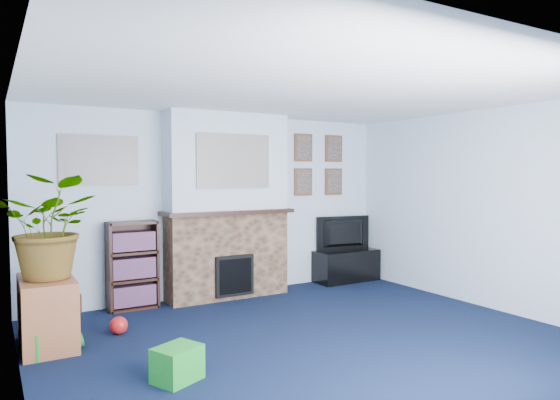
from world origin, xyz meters
TOP-DOWN VIEW (x-y plane):
  - floor at (0.00, 0.00)m, footprint 5.00×4.50m
  - ceiling at (0.00, 0.00)m, footprint 5.00×4.50m
  - wall_back at (0.00, 2.25)m, footprint 5.00×0.04m
  - wall_front at (0.00, -2.25)m, footprint 5.00×0.04m
  - wall_left at (-2.50, 0.00)m, footprint 0.04×4.50m
  - wall_right at (2.50, 0.00)m, footprint 0.04×4.50m
  - chimney_breast at (0.00, 2.05)m, footprint 1.72×0.50m
  - collage_main at (0.00, 1.84)m, footprint 1.00×0.03m
  - collage_left at (-1.55, 2.23)m, footprint 0.90×0.03m
  - portrait_tl at (1.30, 2.23)m, footprint 0.30×0.03m
  - portrait_tr at (1.85, 2.23)m, footprint 0.30×0.03m
  - portrait_bl at (1.30, 2.23)m, footprint 0.30×0.03m
  - portrait_br at (1.85, 2.23)m, footprint 0.30×0.03m
  - tv_stand at (1.95, 2.03)m, footprint 0.99×0.42m
  - television at (1.95, 2.05)m, footprint 0.89×0.25m
  - bookshelf at (-1.22, 2.11)m, footprint 0.58×0.28m
  - sideboard at (-2.24, 1.18)m, footprint 0.46×0.83m
  - potted_plant at (-2.19, 1.13)m, footprint 1.10×1.04m
  - mantel_clock at (-0.11, 2.00)m, footprint 0.09×0.06m
  - mantel_candle at (0.30, 2.00)m, footprint 0.05×0.05m
  - mantel_teddy at (-0.61, 2.00)m, footprint 0.14×0.14m
  - mantel_can at (0.76, 2.00)m, footprint 0.06×0.06m
  - green_crate at (-1.45, -0.20)m, footprint 0.42×0.39m
  - toy_ball at (-1.58, 1.20)m, footprint 0.18×0.18m
  - toy_block at (-2.30, 0.87)m, footprint 0.24×0.24m
  - toy_tube at (-2.10, 0.93)m, footprint 0.28×0.12m

SIDE VIEW (x-z plane):
  - floor at x=0.00m, z-range -0.01..0.01m
  - toy_tube at x=-2.10m, z-range -0.01..0.15m
  - toy_ball at x=-1.58m, z-range 0.00..0.18m
  - toy_block at x=-2.30m, z-range -0.01..0.23m
  - green_crate at x=-1.45m, z-range 0.00..0.28m
  - tv_stand at x=1.95m, z-range -0.01..0.46m
  - sideboard at x=-2.24m, z-range 0.03..0.67m
  - bookshelf at x=-1.22m, z-range -0.02..1.03m
  - television at x=1.95m, z-range 0.47..0.98m
  - potted_plant at x=-2.19m, z-range 0.65..1.61m
  - chimney_breast at x=0.00m, z-range -0.02..2.38m
  - wall_back at x=0.00m, z-range 0.00..2.40m
  - wall_front at x=0.00m, z-range 0.00..2.40m
  - wall_left at x=-2.50m, z-range 0.00..2.40m
  - wall_right at x=2.50m, z-range 0.00..2.40m
  - mantel_can at x=0.76m, z-range 1.15..1.27m
  - mantel_teddy at x=-0.61m, z-range 1.14..1.29m
  - mantel_clock at x=-0.11m, z-range 1.15..1.29m
  - mantel_candle at x=0.30m, z-range 1.15..1.31m
  - portrait_bl at x=1.30m, z-range 1.30..1.70m
  - portrait_br at x=1.85m, z-range 1.30..1.70m
  - collage_left at x=-1.55m, z-range 1.49..2.07m
  - collage_main at x=0.00m, z-range 1.44..2.12m
  - portrait_tl at x=1.30m, z-range 1.80..2.20m
  - portrait_tr at x=1.85m, z-range 1.80..2.20m
  - ceiling at x=0.00m, z-range 2.40..2.40m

